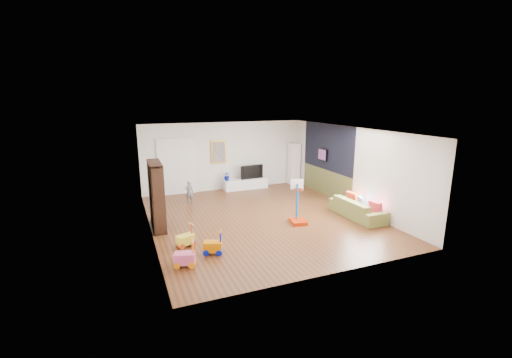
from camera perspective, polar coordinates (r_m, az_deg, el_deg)
name	(u,v)px	position (r m, az deg, el deg)	size (l,w,h in m)	color
floor	(261,218)	(10.63, 0.81, -6.50)	(6.50, 7.50, 0.00)	brown
ceiling	(261,130)	(10.05, 0.86, 8.14)	(6.50, 7.50, 0.00)	white
wall_back	(225,156)	(13.73, -5.24, 3.79)	(6.50, 0.00, 2.70)	silver
wall_front	(333,213)	(7.08, 12.72, -5.58)	(6.50, 0.00, 2.70)	silver
wall_left	(148,185)	(9.52, -17.52, -1.02)	(0.00, 7.50, 2.70)	silver
wall_right	(350,167)	(11.87, 15.46, 1.87)	(0.00, 7.50, 2.70)	silver
navy_accent	(327,147)	(12.91, 11.79, 5.21)	(0.01, 3.20, 1.70)	black
olive_wainscot	(326,183)	(13.16, 11.52, -0.62)	(0.01, 3.20, 1.00)	brown
doorway	(177,167)	(13.33, -13.01, 1.91)	(1.45, 0.06, 2.10)	white
painting_back	(219,152)	(13.59, -6.22, 4.52)	(0.62, 0.06, 0.92)	gold
artwork_right	(322,155)	(13.08, 11.01, 4.02)	(0.04, 0.56, 0.46)	#7F3F8C
media_console	(246,184)	(13.94, -1.74, -0.80)	(1.80, 0.45, 0.42)	white
tall_cabinet	(294,164)	(14.71, 6.33, 2.52)	(0.41, 0.41, 1.75)	white
bookshelf	(157,195)	(10.00, -16.24, -2.65)	(0.34, 1.30, 1.89)	#331C11
sofa	(357,208)	(11.06, 16.54, -4.71)	(1.96, 0.77, 0.57)	olive
basketball_hoop	(299,202)	(10.09, 7.13, -3.84)	(0.44, 0.54, 1.29)	#B22504
ride_on_yellow	(185,236)	(8.76, -11.72, -9.26)	(0.42, 0.26, 0.56)	yellow
ride_on_orange	(213,243)	(8.27, -7.21, -10.46)	(0.43, 0.26, 0.57)	#CE7200
ride_on_pink	(185,254)	(7.79, -11.82, -12.10)	(0.44, 0.27, 0.59)	#E2528F
child	(189,192)	(12.28, -11.07, -2.13)	(0.28, 0.19, 0.78)	slate
tv	(251,171)	(13.92, -0.86, 1.26)	(0.97, 0.13, 0.56)	black
vase_plant	(227,176)	(13.59, -4.84, 0.52)	(0.34, 0.30, 0.38)	#0B1298
pillow_left	(376,208)	(10.72, 19.30, -4.57)	(0.11, 0.42, 0.42)	#D02942
pillow_center	(362,202)	(11.14, 17.21, -3.74)	(0.10, 0.37, 0.37)	silver
pillow_right	(352,198)	(11.53, 15.72, -3.07)	(0.11, 0.41, 0.41)	red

